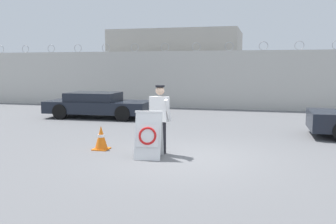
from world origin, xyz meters
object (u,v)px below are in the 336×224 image
at_px(traffic_cone_near, 101,138).
at_px(parked_car_front_coupe, 98,105).
at_px(barricade_sign, 149,135).
at_px(security_guard, 160,115).

bearing_deg(traffic_cone_near, parked_car_front_coupe, 115.80).
height_order(barricade_sign, security_guard, security_guard).
height_order(security_guard, traffic_cone_near, security_guard).
height_order(barricade_sign, traffic_cone_near, barricade_sign).
xyz_separation_m(traffic_cone_near, parked_car_front_coupe, (-2.88, 5.95, 0.25)).
bearing_deg(security_guard, parked_car_front_coupe, 136.75).
bearing_deg(parked_car_front_coupe, traffic_cone_near, -66.07).
xyz_separation_m(barricade_sign, security_guard, (0.13, 0.58, 0.42)).
xyz_separation_m(barricade_sign, parked_car_front_coupe, (-4.45, 6.55, -0.01)).
xyz_separation_m(security_guard, traffic_cone_near, (-1.70, 0.02, -0.69)).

